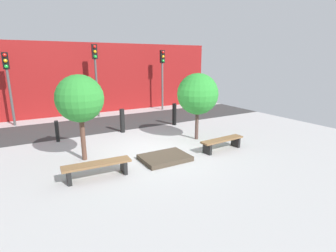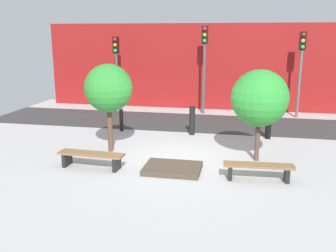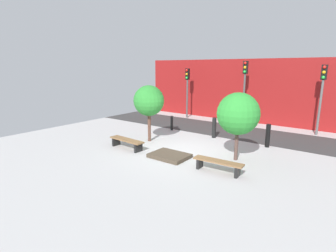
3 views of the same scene
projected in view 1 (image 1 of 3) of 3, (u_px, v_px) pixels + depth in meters
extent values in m
plane|color=#ACACAC|center=(153.00, 152.00, 9.37)|extent=(18.00, 18.00, 0.00)
cube|color=#343434|center=(110.00, 123.00, 13.48)|extent=(18.00, 3.33, 0.01)
cube|color=maroon|center=(90.00, 79.00, 15.73)|extent=(16.20, 0.50, 4.15)
cube|color=black|center=(69.00, 177.00, 6.97)|extent=(0.12, 0.43, 0.38)
cube|color=black|center=(124.00, 166.00, 7.63)|extent=(0.12, 0.43, 0.38)
cube|color=brown|center=(97.00, 164.00, 7.25)|extent=(1.90, 0.54, 0.06)
cube|color=black|center=(207.00, 149.00, 9.14)|extent=(0.12, 0.39, 0.37)
cube|color=black|center=(236.00, 142.00, 9.89)|extent=(0.12, 0.39, 0.37)
cube|color=brown|center=(222.00, 140.00, 9.46)|extent=(1.80, 0.48, 0.06)
cube|color=#453A2D|center=(165.00, 158.00, 8.60)|extent=(1.54, 1.14, 0.15)
cylinder|color=brown|center=(83.00, 136.00, 8.46)|extent=(0.15, 0.15, 1.62)
sphere|color=#2C8631|center=(80.00, 98.00, 8.15)|extent=(1.49, 1.49, 1.49)
cylinder|color=#4E3932|center=(197.00, 122.00, 10.69)|extent=(0.14, 0.14, 1.42)
sphere|color=green|center=(198.00, 94.00, 10.40)|extent=(1.64, 1.64, 1.64)
cylinder|color=black|center=(57.00, 131.00, 10.44)|extent=(0.15, 0.15, 0.86)
cylinder|color=black|center=(122.00, 121.00, 11.74)|extent=(0.21, 0.21, 1.07)
cylinder|color=black|center=(174.00, 114.00, 13.08)|extent=(0.21, 0.21, 1.08)
cylinder|color=#4A4A4A|center=(10.00, 90.00, 12.64)|extent=(0.12, 0.12, 3.53)
cube|color=black|center=(5.00, 61.00, 12.29)|extent=(0.28, 0.16, 0.78)
sphere|color=red|center=(5.00, 55.00, 12.14)|extent=(0.17, 0.17, 0.17)
sphere|color=orange|center=(5.00, 61.00, 12.21)|extent=(0.17, 0.17, 0.17)
sphere|color=green|center=(6.00, 67.00, 12.27)|extent=(0.17, 0.17, 0.17)
cylinder|color=#4B4B4B|center=(96.00, 82.00, 14.63)|extent=(0.12, 0.12, 3.99)
cube|color=black|center=(94.00, 52.00, 14.23)|extent=(0.28, 0.16, 0.78)
sphere|color=red|center=(95.00, 47.00, 14.08)|extent=(0.17, 0.17, 0.17)
sphere|color=orange|center=(95.00, 52.00, 14.14)|extent=(0.17, 0.17, 0.17)
sphere|color=green|center=(95.00, 57.00, 14.20)|extent=(0.17, 0.17, 0.17)
cylinder|color=#595959|center=(162.00, 81.00, 16.71)|extent=(0.12, 0.12, 3.75)
cube|color=black|center=(162.00, 57.00, 16.34)|extent=(0.28, 0.16, 0.78)
sphere|color=red|center=(163.00, 52.00, 16.18)|extent=(0.17, 0.17, 0.17)
sphere|color=orange|center=(163.00, 57.00, 16.25)|extent=(0.17, 0.17, 0.17)
sphere|color=green|center=(163.00, 61.00, 16.31)|extent=(0.17, 0.17, 0.17)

